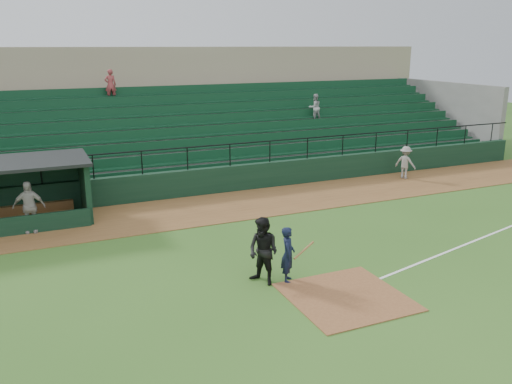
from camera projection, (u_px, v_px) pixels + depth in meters
name	position (u px, v px, depth m)	size (l,w,h in m)	color
ground	(327.00, 282.00, 15.06)	(90.00, 90.00, 0.00)	#325D1E
warning_track	(227.00, 206.00, 22.11)	(40.00, 4.00, 0.03)	brown
home_plate_dirt	(346.00, 297.00, 14.18)	(3.00, 3.00, 0.03)	brown
foul_line	(500.00, 231.00, 19.23)	(18.00, 0.09, 0.01)	white
stadium_structure	(172.00, 125.00, 28.96)	(38.00, 13.08, 6.40)	black
batter_at_plate	(288.00, 254.00, 14.95)	(1.10, 0.72, 1.63)	black
umpire	(263.00, 251.00, 14.77)	(0.94, 0.73, 1.93)	black
runner	(405.00, 162.00, 26.48)	(1.05, 0.60, 1.63)	gray
dugout_player_a	(29.00, 207.00, 18.78)	(1.10, 0.46, 1.88)	#A5A09A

